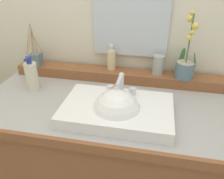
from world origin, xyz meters
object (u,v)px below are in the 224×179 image
object	(u,v)px
sink_basin	(117,111)
soap_dispenser	(111,59)
lotion_bottle	(32,76)
reed_diffuser	(36,59)
potted_plant	(186,64)
tumbler_cup	(158,65)

from	to	relation	value
sink_basin	soap_dispenser	size ratio (longest dim) A/B	3.27
soap_dispenser	lotion_bottle	bearing A→B (deg)	-150.74
lotion_bottle	reed_diffuser	bearing A→B (deg)	110.99
potted_plant	sink_basin	bearing A→B (deg)	-131.60
potted_plant	tumbler_cup	bearing A→B (deg)	173.33
soap_dispenser	tumbler_cup	size ratio (longest dim) A/B	1.40
sink_basin	lotion_bottle	world-z (taller)	lotion_bottle
potted_plant	reed_diffuser	size ratio (longest dim) A/B	1.38
potted_plant	lotion_bottle	xyz separation A→B (m)	(-0.81, -0.19, -0.06)
tumbler_cup	reed_diffuser	world-z (taller)	reed_diffuser
potted_plant	tumbler_cup	xyz separation A→B (m)	(-0.14, 0.02, -0.02)
reed_diffuser	sink_basin	bearing A→B (deg)	-31.40
lotion_bottle	sink_basin	bearing A→B (deg)	-17.78
soap_dispenser	potted_plant	bearing A→B (deg)	-4.31
lotion_bottle	potted_plant	bearing A→B (deg)	13.23
potted_plant	reed_diffuser	bearing A→B (deg)	-179.89
reed_diffuser	lotion_bottle	distance (m)	0.20
potted_plant	reed_diffuser	xyz separation A→B (m)	(-0.89, -0.00, -0.04)
sink_basin	tumbler_cup	size ratio (longest dim) A/B	4.57
lotion_bottle	soap_dispenser	bearing A→B (deg)	29.26
tumbler_cup	lotion_bottle	bearing A→B (deg)	-162.74
sink_basin	tumbler_cup	bearing A→B (deg)	65.43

